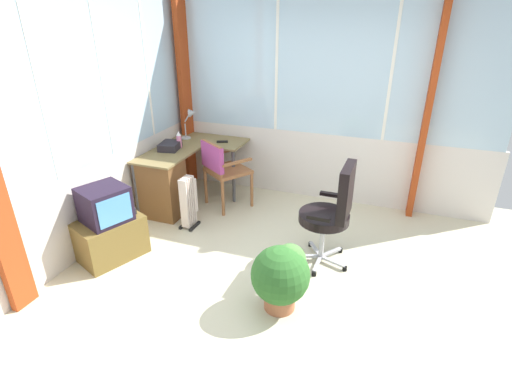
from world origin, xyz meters
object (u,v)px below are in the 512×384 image
Objects in this scene: spray_bottle at (179,140)px; space_heater at (189,201)px; tv_on_stand at (109,227)px; desk_lamp at (191,119)px; paper_tray at (170,146)px; office_chair at (333,209)px; tv_remote at (222,142)px; desk at (166,182)px; wooden_armchair at (220,165)px; potted_plant at (282,275)px.

spray_bottle is 0.91m from space_heater.
tv_on_stand is at bearing 152.30° from space_heater.
desk_lamp reaches higher than paper_tray.
paper_tray is 2.32m from office_chair.
paper_tray is at bearing 46.05° from space_heater.
space_heater is at bearing 156.27° from tv_remote.
space_heater is (-0.98, -0.00, -0.44)m from tv_remote.
desk is at bearing -179.55° from spray_bottle.
wooden_armchair is (-0.02, -0.58, -0.27)m from spray_bottle.
space_heater is at bearing 166.22° from wooden_armchair.
potted_plant is at bearing -140.32° from wooden_armchair.
desk_lamp is 2.01m from tv_on_stand.
desk_lamp is at bearing 61.00° from office_chair.
tv_remote is 0.14× the size of office_chair.
tv_on_stand is 1.33× the size of potted_plant.
paper_tray is 0.38× the size of tv_on_stand.
potted_plant is at bearing -124.43° from space_heater.
tv_on_stand is 1.25× the size of space_heater.
desk is 1.75× the size of tv_on_stand.
potted_plant is (-1.48, -1.95, -0.46)m from paper_tray.
spray_bottle is 0.34× the size of space_heater.
spray_bottle is at bearing 36.10° from space_heater.
desk is at bearing -164.92° from paper_tray.
spray_bottle is at bearing -172.07° from desk_lamp.
spray_bottle is 2.29m from office_chair.
tv_remote is 0.46m from wooden_armchair.
desk_lamp is at bearing 43.66° from potted_plant.
desk is at bearing -0.74° from tv_on_stand.
desk is at bearing 57.30° from potted_plant.
wooden_armchair reaches higher than paper_tray.
spray_bottle is 0.24× the size of wooden_armchair.
desk_lamp is at bearing 25.57° from space_heater.
desk_lamp is 0.68× the size of potted_plant.
space_heater is (0.86, -0.45, -0.03)m from tv_on_stand.
desk is 1.29× the size of office_chair.
spray_bottle is 0.36× the size of potted_plant.
paper_tray is (0.27, 0.07, 0.38)m from desk.
space_heater is 1.06× the size of potted_plant.
desk_lamp is 1.34× the size of paper_tray.
tv_on_stand is (-1.43, 0.59, -0.24)m from wooden_armchair.
potted_plant is (-1.97, -1.44, -0.42)m from tv_remote.
desk_lamp reaches higher than wooden_armchair.
wooden_armchair is 1.51× the size of potted_plant.
office_chair is (-0.78, -2.14, -0.23)m from spray_bottle.
wooden_armchair is 1.74m from office_chair.
tv_remote is 1.07m from space_heater.
tv_remote reaches higher than potted_plant.
potted_plant is (-1.59, -1.88, -0.52)m from spray_bottle.
tv_remote is at bearing -97.58° from desk_lamp.
spray_bottle is (-0.38, 0.43, 0.09)m from tv_remote.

